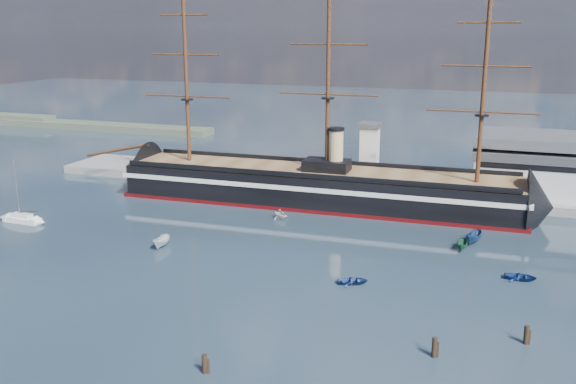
% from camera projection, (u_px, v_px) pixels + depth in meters
% --- Properties ---
extents(ground, '(600.00, 600.00, 0.00)m').
position_uv_depth(ground, '(316.00, 232.00, 124.27)').
color(ground, '#19222D').
rests_on(ground, ground).
extents(quay, '(180.00, 18.00, 2.00)m').
position_uv_depth(quay, '(399.00, 193.00, 153.92)').
color(quay, slate).
rests_on(quay, ground).
extents(quay_tower, '(5.00, 5.00, 15.00)m').
position_uv_depth(quay_tower, '(369.00, 153.00, 150.99)').
color(quay_tower, silver).
rests_on(quay_tower, ground).
extents(shoreline, '(120.00, 10.00, 4.00)m').
position_uv_depth(shoreline, '(52.00, 123.00, 255.43)').
color(shoreline, '#3F4C38').
rests_on(shoreline, ground).
extents(warship, '(113.03, 17.94, 53.94)m').
position_uv_depth(warship, '(310.00, 186.00, 143.90)').
color(warship, black).
rests_on(warship, ground).
extents(sailboat, '(8.21, 2.62, 13.03)m').
position_uv_depth(sailboat, '(22.00, 218.00, 130.49)').
color(sailboat, white).
rests_on(sailboat, ground).
extents(motorboat_a, '(6.17, 2.56, 2.42)m').
position_uv_depth(motorboat_a, '(162.00, 247.00, 115.97)').
color(motorboat_a, silver).
rests_on(motorboat_a, ground).
extents(motorboat_b, '(2.28, 3.20, 1.39)m').
position_uv_depth(motorboat_b, '(353.00, 284.00, 99.53)').
color(motorboat_b, navy).
rests_on(motorboat_b, ground).
extents(motorboat_c, '(5.39, 2.13, 2.13)m').
position_uv_depth(motorboat_c, '(462.00, 250.00, 114.54)').
color(motorboat_c, '#185135').
rests_on(motorboat_c, ground).
extents(motorboat_d, '(5.91, 6.81, 2.34)m').
position_uv_depth(motorboat_d, '(280.00, 219.00, 133.09)').
color(motorboat_d, silver).
rests_on(motorboat_d, ground).
extents(motorboat_e, '(1.33, 3.11, 1.44)m').
position_uv_depth(motorboat_e, '(520.00, 280.00, 101.10)').
color(motorboat_e, navy).
rests_on(motorboat_e, ground).
extents(motorboat_f, '(7.17, 4.15, 2.70)m').
position_uv_depth(motorboat_f, '(473.00, 244.00, 117.96)').
color(motorboat_f, navy).
rests_on(motorboat_f, ground).
extents(piling_near_mid, '(0.64, 0.64, 3.04)m').
position_uv_depth(piling_near_mid, '(205.00, 373.00, 73.93)').
color(piling_near_mid, black).
rests_on(piling_near_mid, ground).
extents(piling_near_right, '(0.64, 0.64, 3.26)m').
position_uv_depth(piling_near_right, '(434.00, 357.00, 77.51)').
color(piling_near_right, black).
rests_on(piling_near_right, ground).
extents(piling_far_right, '(0.64, 0.64, 3.19)m').
position_uv_depth(piling_far_right, '(525.00, 344.00, 80.70)').
color(piling_far_right, black).
rests_on(piling_far_right, ground).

